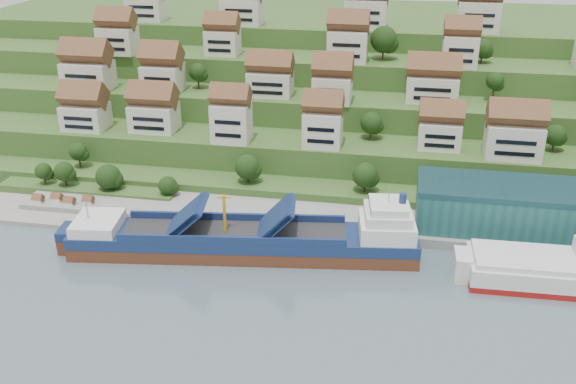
# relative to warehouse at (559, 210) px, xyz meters

# --- Properties ---
(ground) EXTENTS (300.00, 300.00, 0.00)m
(ground) POSITION_rel_warehouse_xyz_m (-52.00, -17.00, -7.20)
(ground) COLOR slate
(ground) RESTS_ON ground
(quay) EXTENTS (180.00, 14.00, 2.20)m
(quay) POSITION_rel_warehouse_xyz_m (-32.00, -2.00, -6.10)
(quay) COLOR gray
(quay) RESTS_ON ground
(pebble_beach) EXTENTS (45.00, 20.00, 1.00)m
(pebble_beach) POSITION_rel_warehouse_xyz_m (-110.00, -5.00, -6.70)
(pebble_beach) COLOR gray
(pebble_beach) RESTS_ON ground
(hillside) EXTENTS (260.00, 128.00, 31.00)m
(hillside) POSITION_rel_warehouse_xyz_m (-52.00, 86.55, 3.46)
(hillside) COLOR #2D4C1E
(hillside) RESTS_ON ground
(hillside_village) EXTENTS (153.91, 61.42, 28.89)m
(hillside_village) POSITION_rel_warehouse_xyz_m (-54.60, 42.63, 16.86)
(hillside_village) COLOR beige
(hillside_village) RESTS_ON ground
(hillside_trees) EXTENTS (137.79, 62.70, 32.01)m
(hillside_trees) POSITION_rel_warehouse_xyz_m (-58.82, 29.75, 10.40)
(hillside_trees) COLOR #1E3C14
(hillside_trees) RESTS_ON ground
(warehouse) EXTENTS (60.00, 15.00, 10.00)m
(warehouse) POSITION_rel_warehouse_xyz_m (0.00, 0.00, 0.00)
(warehouse) COLOR #215B58
(warehouse) RESTS_ON quay
(flagpole) EXTENTS (1.28, 0.16, 8.00)m
(flagpole) POSITION_rel_warehouse_xyz_m (-33.89, -7.00, -0.32)
(flagpole) COLOR gray
(flagpole) RESTS_ON quay
(beach_huts) EXTENTS (14.40, 3.70, 2.20)m
(beach_huts) POSITION_rel_warehouse_xyz_m (-112.00, -6.25, -5.10)
(beach_huts) COLOR white
(beach_huts) RESTS_ON pebble_beach
(cargo_ship) EXTENTS (72.68, 20.42, 15.85)m
(cargo_ship) POSITION_rel_warehouse_xyz_m (-63.27, -17.59, -4.12)
(cargo_ship) COLOR #552C1A
(cargo_ship) RESTS_ON ground
(second_ship) EXTENTS (32.37, 12.67, 9.30)m
(second_ship) POSITION_rel_warehouse_xyz_m (-3.08, -18.38, -4.39)
(second_ship) COLOR maroon
(second_ship) RESTS_ON ground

